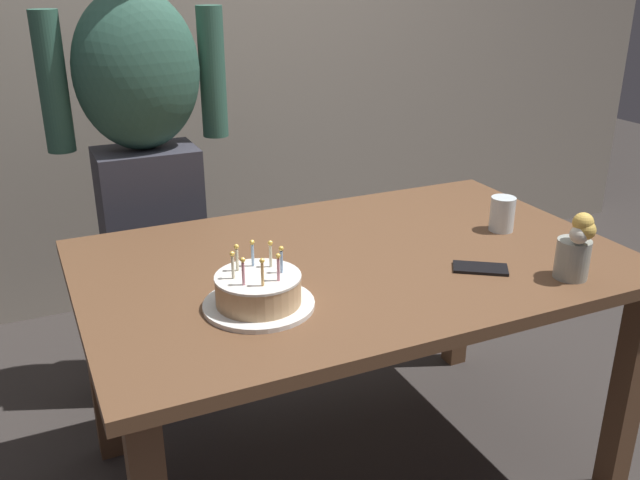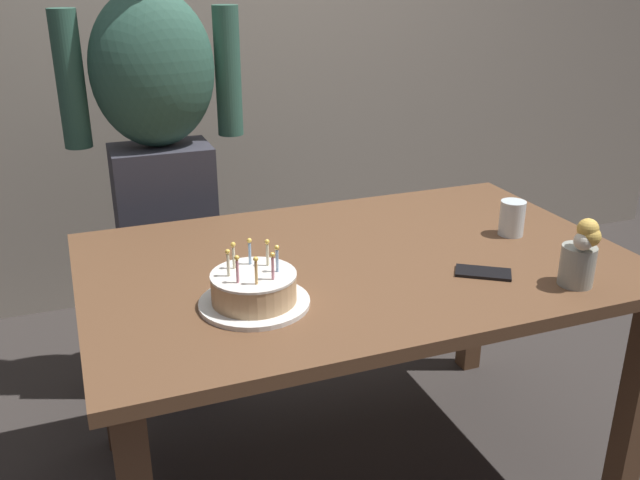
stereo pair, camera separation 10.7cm
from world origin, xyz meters
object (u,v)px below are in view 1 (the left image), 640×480
Objects in this scene: birthday_cake at (258,292)px; flower_vase at (576,248)px; cell_phone at (480,268)px; person_man_bearded at (146,162)px; water_glass_near at (502,214)px.

flower_vase is (0.80, -0.19, 0.05)m from birthday_cake.
cell_phone is 1.19m from person_man_bearded.
cell_phone is at bearing 125.21° from person_man_bearded.
water_glass_near is 0.57× the size of flower_vase.
flower_vase reaches higher than water_glass_near.
birthday_cake is at bearing 94.34° from person_man_bearded.
birthday_cake reaches higher than water_glass_near.
water_glass_near is 0.74× the size of cell_phone.
person_man_bearded is (-0.07, 0.92, 0.10)m from birthday_cake.
person_man_bearded reaches higher than water_glass_near.
water_glass_near is at bearing 76.15° from cell_phone.
flower_vase is 1.41m from person_man_bearded.
cell_phone is 0.77× the size of flower_vase.
birthday_cake is 0.87m from water_glass_near.
birthday_cake is 0.82m from flower_vase.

